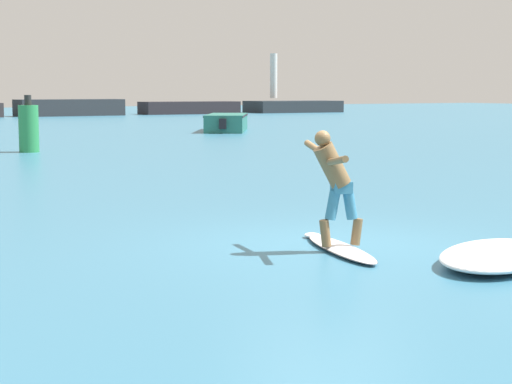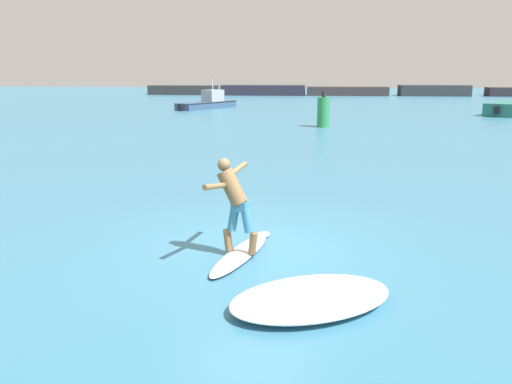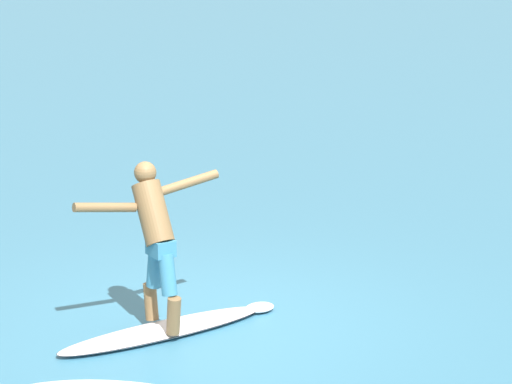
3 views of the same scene
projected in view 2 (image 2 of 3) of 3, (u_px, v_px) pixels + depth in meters
ground_plane at (252, 247)px, 8.88m from camera, size 200.00×200.00×0.00m
rock_jetty_breakwater at (379, 91)px, 67.49m from camera, size 66.77×4.94×5.74m
surfboard at (241, 253)px, 8.46m from camera, size 0.99×2.41×0.22m
surfer at (234, 198)px, 8.23m from camera, size 0.81×1.52×1.59m
fishing_boat_near_jetty at (508, 108)px, 36.91m from camera, size 4.61×6.08×0.91m
small_boat_offshore at (209, 103)px, 43.41m from camera, size 4.39×7.17×2.48m
channel_marker_buoy at (323, 112)px, 28.34m from camera, size 0.71×0.71×2.03m
wave_foam_at_tail at (311, 298)px, 6.62m from camera, size 2.63×2.25×0.24m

